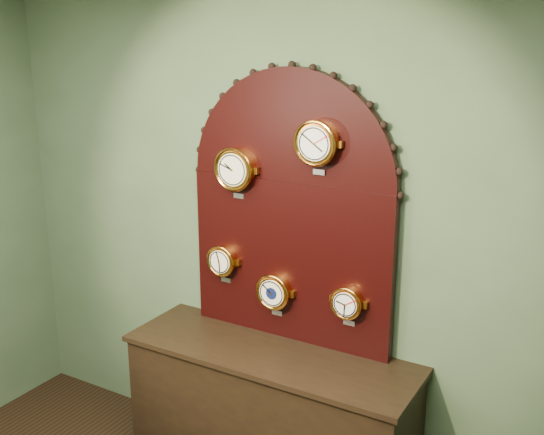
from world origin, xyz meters
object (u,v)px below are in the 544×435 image
Objects in this scene: shop_counter at (270,421)px; hygrometer at (223,260)px; display_board at (291,200)px; roman_clock at (235,169)px; tide_clock at (347,303)px; barometer at (274,292)px; arabic_clock at (317,143)px.

hygrometer reaches higher than shop_counter.
display_board is 0.35m from roman_clock.
shop_counter is at bearing -157.65° from tide_clock.
barometer is (0.34, -0.00, -0.12)m from hygrometer.
arabic_clock reaches higher than tide_clock.
arabic_clock reaches higher than shop_counter.
tide_clock is at bearing 0.01° from hygrometer.
barometer is at bearing 112.43° from shop_counter.
display_board is 5.92× the size of barometer.
shop_counter is 6.19× the size of barometer.
barometer is (-0.24, 0.00, -0.85)m from arabic_clock.
roman_clock is 1.02× the size of arabic_clock.
tide_clock is (0.38, -0.07, -0.49)m from display_board.
roman_clock is 0.53m from arabic_clock.
display_board is 6.47× the size of hygrometer.
arabic_clock is 0.94m from hygrometer.
roman_clock is 1.24× the size of hygrometer.
display_board reaches higher than tide_clock.
barometer is at bearing -0.13° from hygrometer.
hygrometer is (-0.10, 0.00, -0.55)m from roman_clock.
tide_clock is at bearing 22.35° from shop_counter.
tide_clock is (0.20, 0.00, -0.82)m from arabic_clock.
arabic_clock is at bearing 0.02° from roman_clock.
tide_clock is (0.69, 0.00, -0.64)m from roman_clock.
display_board is 5.20× the size of roman_clock.
arabic_clock is at bearing -20.27° from display_board.
hygrometer is at bearing 179.86° from arabic_clock.
tide_clock is (0.78, 0.00, -0.09)m from hygrometer.
shop_counter is at bearing -20.73° from hygrometer.
tide_clock reaches higher than shop_counter.
shop_counter is 1.05× the size of display_board.
display_board reaches higher than shop_counter.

